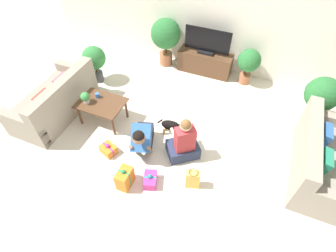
{
  "coord_description": "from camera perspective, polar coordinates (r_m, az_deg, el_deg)",
  "views": [
    {
      "loc": [
        1.07,
        -2.79,
        3.75
      ],
      "look_at": [
        -0.08,
        -0.0,
        0.45
      ],
      "focal_mm": 28.0,
      "sensor_mm": 36.0,
      "label": 1
    }
  ],
  "objects": [
    {
      "name": "ground_plane",
      "position": [
        4.79,
        0.9,
        -3.89
      ],
      "size": [
        16.0,
        16.0,
        0.0
      ],
      "primitive_type": "plane",
      "color": "beige"
    },
    {
      "name": "wall_back",
      "position": [
        6.04,
        11.21,
        22.84
      ],
      "size": [
        8.4,
        0.06,
        2.6
      ],
      "color": "white",
      "rests_on": "ground_plane"
    },
    {
      "name": "sofa_left",
      "position": [
        5.58,
        -23.29,
        4.91
      ],
      "size": [
        0.88,
        1.74,
        0.85
      ],
      "rotation": [
        0.0,
        0.0,
        -1.57
      ],
      "color": "gray",
      "rests_on": "ground_plane"
    },
    {
      "name": "sofa_right",
      "position": [
        4.85,
        30.38,
        -6.56
      ],
      "size": [
        0.88,
        1.74,
        0.85
      ],
      "rotation": [
        0.0,
        0.0,
        1.57
      ],
      "color": "gray",
      "rests_on": "ground_plane"
    },
    {
      "name": "coffee_table",
      "position": [
        5.05,
        -14.3,
        4.51
      ],
      "size": [
        0.86,
        0.62,
        0.47
      ],
      "color": "brown",
      "rests_on": "ground_plane"
    },
    {
      "name": "tv_console",
      "position": [
        6.33,
        8.02,
        13.57
      ],
      "size": [
        1.23,
        0.41,
        0.5
      ],
      "color": "brown",
      "rests_on": "ground_plane"
    },
    {
      "name": "tv",
      "position": [
        6.07,
        8.53,
        17.5
      ],
      "size": [
        1.02,
        0.2,
        0.58
      ],
      "color": "black",
      "rests_on": "tv_console"
    },
    {
      "name": "potted_plant_corner_left",
      "position": [
        6.04,
        -15.77,
        13.75
      ],
      "size": [
        0.51,
        0.51,
        0.85
      ],
      "color": "#4C4C51",
      "rests_on": "ground_plane"
    },
    {
      "name": "potted_plant_back_right",
      "position": [
        6.03,
        17.15,
        13.09
      ],
      "size": [
        0.49,
        0.49,
        0.82
      ],
      "color": "#A36042",
      "rests_on": "ground_plane"
    },
    {
      "name": "potted_plant_back_left",
      "position": [
        6.3,
        -0.5,
        19.02
      ],
      "size": [
        0.68,
        0.68,
        1.13
      ],
      "color": "#A36042",
      "rests_on": "ground_plane"
    },
    {
      "name": "potted_plant_corner_right",
      "position": [
        5.49,
        30.49,
        5.77
      ],
      "size": [
        0.62,
        0.62,
        0.99
      ],
      "color": "#A36042",
      "rests_on": "ground_plane"
    },
    {
      "name": "person_kneeling",
      "position": [
        4.46,
        -5.6,
        -2.49
      ],
      "size": [
        0.54,
        0.81,
        0.78
      ],
      "rotation": [
        0.0,
        0.0,
        0.32
      ],
      "color": "#23232D",
      "rests_on": "ground_plane"
    },
    {
      "name": "person_sitting",
      "position": [
        4.4,
        3.45,
        -3.71
      ],
      "size": [
        0.66,
        0.64,
        0.9
      ],
      "rotation": [
        0.0,
        0.0,
        3.81
      ],
      "color": "#283351",
      "rests_on": "ground_plane"
    },
    {
      "name": "dog",
      "position": [
        4.77,
        1.31,
        0.0
      ],
      "size": [
        0.59,
        0.19,
        0.35
      ],
      "rotation": [
        0.0,
        0.0,
        1.63
      ],
      "color": "black",
      "rests_on": "ground_plane"
    },
    {
      "name": "gift_box_a",
      "position": [
        4.23,
        -9.39,
        -11.15
      ],
      "size": [
        0.2,
        0.29,
        0.41
      ],
      "rotation": [
        0.0,
        0.0,
        -0.0
      ],
      "color": "orange",
      "rests_on": "ground_plane"
    },
    {
      "name": "gift_box_b",
      "position": [
        4.73,
        -12.83,
        -4.98
      ],
      "size": [
        0.32,
        0.29,
        0.22
      ],
      "rotation": [
        0.0,
        0.0,
        -0.36
      ],
      "color": "orange",
      "rests_on": "ground_plane"
    },
    {
      "name": "gift_box_c",
      "position": [
        4.27,
        -3.88,
        -11.64
      ],
      "size": [
        0.28,
        0.34,
        0.23
      ],
      "rotation": [
        0.0,
        0.0,
        0.34
      ],
      "color": "#CC3389",
      "rests_on": "ground_plane"
    },
    {
      "name": "gift_bag_a",
      "position": [
        4.18,
        5.37,
        -11.43
      ],
      "size": [
        0.24,
        0.18,
        0.38
      ],
      "rotation": [
        0.0,
        0.0,
        0.29
      ],
      "color": "#E5B74C",
      "rests_on": "ground_plane"
    },
    {
      "name": "mug",
      "position": [
        5.12,
        -15.09,
        6.48
      ],
      "size": [
        0.12,
        0.08,
        0.09
      ],
      "color": "#386BAD",
      "rests_on": "coffee_table"
    },
    {
      "name": "tabletop_plant",
      "position": [
        5.01,
        -17.57,
        5.99
      ],
      "size": [
        0.17,
        0.17,
        0.22
      ],
      "color": "beige",
      "rests_on": "coffee_table"
    }
  ]
}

